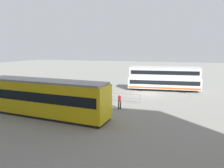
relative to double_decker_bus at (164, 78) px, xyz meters
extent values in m
plane|color=gray|center=(2.08, 3.36, -1.93)|extent=(160.00, 160.00, 0.00)
cube|color=white|center=(-0.01, 0.00, -0.72)|extent=(11.25, 3.67, 1.72)
cube|color=white|center=(-0.01, 0.00, 0.94)|extent=(10.91, 3.53, 1.59)
cube|color=black|center=(-0.01, 0.00, -0.51)|extent=(10.70, 3.63, 0.64)
cube|color=black|center=(-0.01, 0.00, 1.02)|extent=(10.36, 3.50, 0.60)
cube|color=#D85919|center=(-0.01, 0.00, -1.33)|extent=(11.03, 3.68, 0.24)
cube|color=#B2B2B7|center=(-0.01, 0.00, 1.79)|extent=(10.91, 3.53, 0.10)
cylinder|color=black|center=(3.39, 0.38, -1.43)|extent=(1.26, 2.51, 1.00)
cylinder|color=black|center=(-3.02, -0.34, -1.43)|extent=(1.26, 2.51, 1.00)
cube|color=yellow|center=(11.07, 16.44, -0.12)|extent=(15.21, 3.67, 3.11)
cube|color=black|center=(11.07, 16.44, 0.19)|extent=(14.61, 3.66, 0.90)
cube|color=gray|center=(11.07, 16.44, 1.54)|extent=(14.90, 3.44, 0.20)
cube|color=black|center=(11.07, 16.44, -1.80)|extent=(14.90, 3.52, 0.25)
cylinder|color=#33384C|center=(8.14, 9.66, -1.50)|extent=(0.14, 0.14, 0.86)
cylinder|color=#33384C|center=(7.92, 9.67, -1.50)|extent=(0.14, 0.14, 0.86)
cylinder|color=#335938|center=(8.03, 9.66, -0.74)|extent=(0.34, 0.34, 0.66)
sphere|color=tan|center=(8.03, 9.66, -0.29)|extent=(0.23, 0.23, 0.23)
cylinder|color=black|center=(3.68, 12.02, -1.52)|extent=(0.14, 0.14, 0.82)
cylinder|color=black|center=(3.85, 12.17, -1.52)|extent=(0.14, 0.14, 0.82)
cylinder|color=maroon|center=(3.76, 12.10, -0.79)|extent=(0.45, 0.45, 0.63)
sphere|color=tan|center=(3.76, 12.10, -0.37)|extent=(0.22, 0.22, 0.22)
cube|color=gray|center=(5.81, 9.02, -0.88)|extent=(7.62, 0.39, 0.06)
cube|color=gray|center=(5.81, 9.02, -1.38)|extent=(7.62, 0.39, 0.06)
cylinder|color=gray|center=(2.00, 9.18, -1.40)|extent=(0.07, 0.07, 1.05)
cylinder|color=gray|center=(5.81, 9.02, -1.40)|extent=(0.07, 0.07, 1.05)
cylinder|color=gray|center=(9.62, 8.86, -1.40)|extent=(0.07, 0.07, 1.05)
cylinder|color=slate|center=(9.31, 9.88, -0.81)|extent=(0.10, 0.10, 2.23)
cube|color=#D8D84C|center=(9.31, 9.92, -0.04)|extent=(1.08, 0.25, 0.51)
camera|label=1|loc=(-2.18, 33.00, 4.53)|focal=32.87mm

